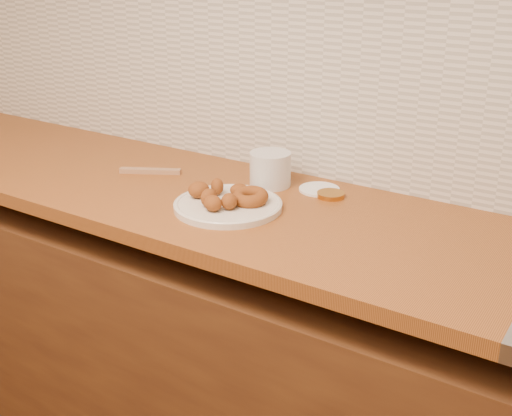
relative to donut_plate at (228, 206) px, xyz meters
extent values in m
cube|color=#B7A98C|center=(0.25, 0.37, 0.44)|extent=(4.00, 0.02, 2.70)
cube|color=#593216|center=(0.25, 0.06, -0.52)|extent=(3.60, 0.60, 0.77)
cube|color=#97531F|center=(-0.40, 0.06, -0.03)|extent=(2.30, 0.62, 0.04)
cube|color=beige|center=(0.25, 0.36, 0.29)|extent=(3.60, 0.02, 0.60)
cylinder|color=beige|center=(0.00, 0.00, 0.00)|extent=(0.28, 0.28, 0.02)
torus|color=brown|center=(0.05, 0.03, 0.02)|extent=(0.10, 0.10, 0.04)
ellipsoid|color=brown|center=(-0.06, 0.03, 0.03)|extent=(0.06, 0.06, 0.05)
ellipsoid|color=brown|center=(-0.09, -0.01, 0.03)|extent=(0.07, 0.07, 0.04)
ellipsoid|color=brown|center=(-0.03, -0.05, 0.03)|extent=(0.04, 0.05, 0.05)
ellipsoid|color=brown|center=(0.00, -0.06, 0.03)|extent=(0.07, 0.07, 0.04)
ellipsoid|color=brown|center=(-0.01, 0.06, 0.02)|extent=(0.07, 0.07, 0.03)
ellipsoid|color=brown|center=(0.03, -0.03, 0.03)|extent=(0.06, 0.06, 0.04)
cylinder|color=silver|center=(0.00, 0.21, 0.04)|extent=(0.13, 0.13, 0.10)
cylinder|color=white|center=(0.14, 0.25, 0.00)|extent=(0.13, 0.13, 0.01)
cylinder|color=#B3792A|center=(0.19, 0.22, 0.00)|extent=(0.10, 0.10, 0.01)
cube|color=#9F724D|center=(-0.36, 0.10, 0.00)|extent=(0.17, 0.11, 0.01)
camera|label=1|loc=(0.90, -1.26, 0.62)|focal=45.00mm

